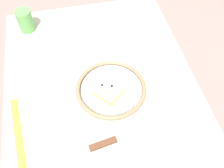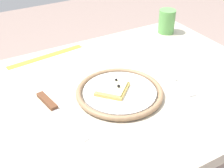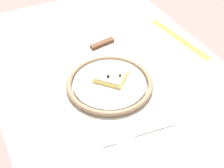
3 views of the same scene
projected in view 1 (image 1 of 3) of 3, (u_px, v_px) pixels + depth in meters
The scene contains 8 objects.
ground_plane at pixel (108, 167), 1.52m from camera, with size 6.00×6.00×0.00m, color gray.
dining_table at pixel (105, 113), 0.97m from camera, with size 1.08×0.70×0.77m.
plate at pixel (111, 89), 0.91m from camera, with size 0.26×0.26×0.02m.
pizza_slice_near at pixel (108, 91), 0.88m from camera, with size 0.12×0.12×0.02m.
knife at pixel (113, 140), 0.80m from camera, with size 0.06×0.24×0.01m.
fork at pixel (105, 51), 1.02m from camera, with size 0.04×0.20×0.00m.
cup at pixel (25, 21), 1.06m from camera, with size 0.07×0.07×0.10m, color #599E4C.
measuring_tape at pixel (18, 135), 0.81m from camera, with size 0.29×0.02×0.00m, color yellow.
Camera 1 is at (0.46, -0.07, 1.53)m, focal length 40.28 mm.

